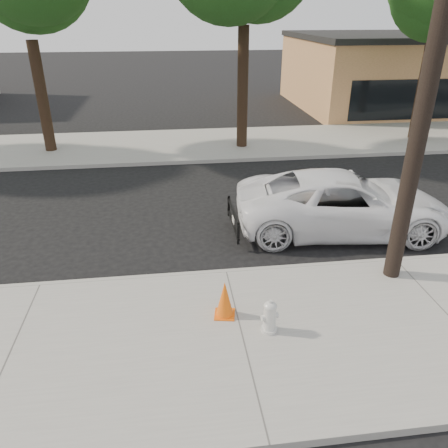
{
  "coord_description": "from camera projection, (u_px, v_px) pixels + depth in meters",
  "views": [
    {
      "loc": [
        -1.11,
        -10.33,
        5.38
      ],
      "look_at": [
        0.03,
        -1.46,
        1.0
      ],
      "focal_mm": 35.0,
      "sensor_mm": 36.0,
      "label": 1
    }
  ],
  "objects": [
    {
      "name": "fire_hydrant",
      "position": [
        270.0,
        317.0,
        7.81
      ],
      "size": [
        0.33,
        0.3,
        0.62
      ],
      "rotation": [
        0.0,
        0.0,
        0.2
      ],
      "color": "silver",
      "rests_on": "near_sidewalk"
    },
    {
      "name": "curb_near",
      "position": [
        226.0,
        273.0,
        9.79
      ],
      "size": [
        90.0,
        0.12,
        0.16
      ],
      "primitive_type": "cube",
      "color": "#9E9B93",
      "rests_on": "ground"
    },
    {
      "name": "ground",
      "position": [
        216.0,
        234.0,
        11.7
      ],
      "size": [
        120.0,
        120.0,
        0.0
      ],
      "primitive_type": "plane",
      "color": "black",
      "rests_on": "ground"
    },
    {
      "name": "police_cruiser",
      "position": [
        343.0,
        203.0,
        11.61
      ],
      "size": [
        5.92,
        3.21,
        1.58
      ],
      "primitive_type": "imported",
      "rotation": [
        0.0,
        0.0,
        1.46
      ],
      "color": "white",
      "rests_on": "ground"
    },
    {
      "name": "far_sidewalk",
      "position": [
        194.0,
        144.0,
        19.23
      ],
      "size": [
        90.0,
        5.0,
        0.15
      ],
      "primitive_type": "cube",
      "color": "gray",
      "rests_on": "ground"
    },
    {
      "name": "near_sidewalk",
      "position": [
        242.0,
        339.0,
        7.83
      ],
      "size": [
        90.0,
        4.4,
        0.15
      ],
      "primitive_type": "cube",
      "color": "gray",
      "rests_on": "ground"
    },
    {
      "name": "building_main",
      "position": [
        444.0,
        72.0,
        26.91
      ],
      "size": [
        18.0,
        10.0,
        4.0
      ],
      "primitive_type": "cube",
      "color": "#AB7847",
      "rests_on": "ground"
    },
    {
      "name": "utility_pole",
      "position": [
        435.0,
        54.0,
        7.64
      ],
      "size": [
        1.4,
        0.34,
        9.0
      ],
      "color": "black",
      "rests_on": "near_sidewalk"
    },
    {
      "name": "traffic_cone",
      "position": [
        225.0,
        299.0,
        8.18
      ],
      "size": [
        0.45,
        0.45,
        0.74
      ],
      "rotation": [
        0.0,
        0.0,
        -0.18
      ],
      "color": "#FA610D",
      "rests_on": "near_sidewalk"
    }
  ]
}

